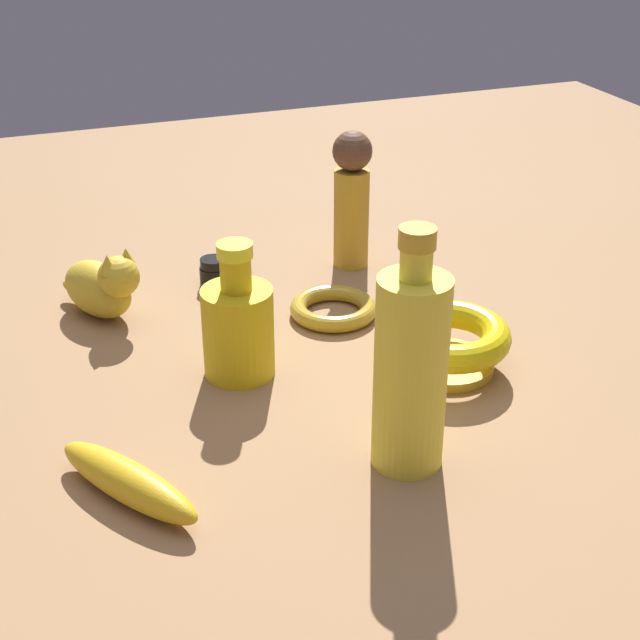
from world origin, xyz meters
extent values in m
plane|color=#936D47|center=(0.00, 0.00, 0.00)|extent=(2.00, 2.00, 0.00)
cylinder|color=gold|center=(-0.13, 0.05, 0.01)|extent=(0.10, 0.10, 0.01)
torus|color=gold|center=(-0.13, 0.05, 0.04)|extent=(0.13, 0.13, 0.03)
cylinder|color=gold|center=(0.08, -0.02, 0.05)|extent=(0.08, 0.08, 0.10)
cylinder|color=gold|center=(0.08, -0.02, 0.12)|extent=(0.03, 0.03, 0.04)
cylinder|color=yellow|center=(0.08, -0.02, 0.14)|extent=(0.04, 0.04, 0.01)
ellipsoid|color=gold|center=(0.20, -0.21, 0.03)|extent=(0.10, 0.12, 0.07)
sphere|color=gold|center=(0.18, -0.17, 0.06)|extent=(0.05, 0.05, 0.05)
cone|color=gold|center=(0.17, -0.18, 0.08)|extent=(0.02, 0.02, 0.02)
cone|color=gold|center=(0.19, -0.16, 0.08)|extent=(0.02, 0.02, 0.02)
ellipsoid|color=gold|center=(0.23, -0.25, 0.02)|extent=(0.04, 0.05, 0.02)
torus|color=#B29228|center=(-0.06, -0.11, 0.01)|extent=(0.10, 0.10, 0.02)
cylinder|color=black|center=(0.05, -0.24, 0.01)|extent=(0.04, 0.04, 0.02)
cylinder|color=yellow|center=(0.05, -0.24, 0.02)|extent=(0.03, 0.03, 0.00)
cylinder|color=black|center=(0.05, -0.24, 0.03)|extent=(0.03, 0.03, 0.01)
ellipsoid|color=gold|center=(0.24, 0.15, 0.02)|extent=(0.12, 0.16, 0.04)
cylinder|color=gold|center=(-0.13, -0.24, 0.07)|extent=(0.06, 0.06, 0.13)
sphere|color=brown|center=(-0.13, -0.24, 0.16)|extent=(0.05, 0.05, 0.05)
cylinder|color=yellow|center=(-0.02, 0.19, 0.09)|extent=(0.07, 0.07, 0.19)
cylinder|color=yellow|center=(-0.02, 0.19, 0.20)|extent=(0.03, 0.03, 0.03)
cylinder|color=gold|center=(-0.02, 0.19, 0.22)|extent=(0.03, 0.03, 0.02)
camera|label=1|loc=(0.31, 0.83, 0.52)|focal=53.25mm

